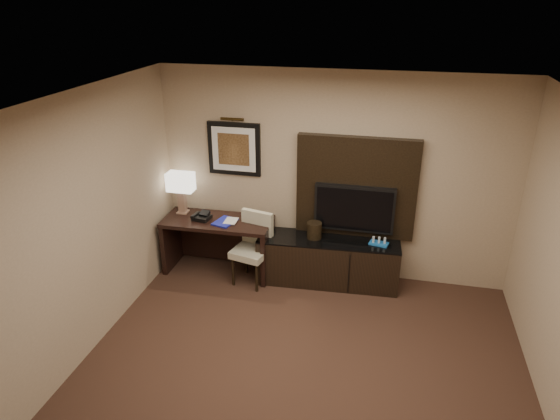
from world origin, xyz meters
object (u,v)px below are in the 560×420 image
(table_lamp, at_px, (182,193))
(ice_bucket, at_px, (314,230))
(credenza, at_px, (328,261))
(desk_phone, at_px, (202,216))
(desk_chair, at_px, (251,251))
(desk, at_px, (219,246))
(tv, at_px, (354,209))
(minibar_tray, at_px, (379,241))
(water_bottle, at_px, (250,215))

(table_lamp, relative_size, ice_bucket, 2.69)
(credenza, relative_size, desk_phone, 8.56)
(table_lamp, bearing_deg, desk_chair, -16.30)
(desk, xyz_separation_m, ice_bucket, (1.29, 0.05, 0.35))
(desk_phone, bearing_deg, tv, 15.30)
(table_lamp, bearing_deg, minibar_tray, -1.34)
(desk, xyz_separation_m, table_lamp, (-0.53, 0.12, 0.67))
(ice_bucket, bearing_deg, water_bottle, 179.59)
(table_lamp, xyz_separation_m, desk_phone, (0.33, -0.15, -0.23))
(desk_chair, distance_m, minibar_tray, 1.63)
(desk, height_order, water_bottle, water_bottle)
(table_lamp, bearing_deg, ice_bucket, -2.06)
(desk_phone, xyz_separation_m, water_bottle, (0.63, 0.09, 0.03))
(credenza, height_order, ice_bucket, ice_bucket)
(desk_chair, bearing_deg, table_lamp, 176.78)
(table_lamp, xyz_separation_m, water_bottle, (0.96, -0.06, -0.20))
(tv, xyz_separation_m, water_bottle, (-1.33, -0.13, -0.17))
(desk_chair, bearing_deg, water_bottle, 119.52)
(desk, xyz_separation_m, water_bottle, (0.43, 0.06, 0.47))
(credenza, bearing_deg, desk_chair, -169.66)
(tv, height_order, table_lamp, table_lamp)
(desk, bearing_deg, table_lamp, 166.11)
(tv, distance_m, table_lamp, 2.30)
(desk, distance_m, desk_phone, 0.48)
(minibar_tray, bearing_deg, desk_chair, -171.43)
(tv, xyz_separation_m, desk_chair, (-1.26, -0.37, -0.57))
(desk_chair, relative_size, table_lamp, 1.59)
(table_lamp, height_order, water_bottle, table_lamp)
(tv, bearing_deg, water_bottle, -174.44)
(desk_chair, height_order, water_bottle, water_bottle)
(tv, bearing_deg, table_lamp, -178.25)
(tv, xyz_separation_m, minibar_tray, (0.34, -0.13, -0.36))
(ice_bucket, xyz_separation_m, minibar_tray, (0.82, 0.00, -0.06))
(desk_chair, distance_m, table_lamp, 1.23)
(credenza, xyz_separation_m, water_bottle, (-1.04, 0.01, 0.54))
(table_lamp, height_order, desk_phone, table_lamp)
(desk_phone, distance_m, water_bottle, 0.64)
(ice_bucket, relative_size, minibar_tray, 0.91)
(water_bottle, bearing_deg, minibar_tray, -0.08)
(desk_phone, bearing_deg, desk_chair, -3.26)
(desk_chair, bearing_deg, ice_bucket, 30.00)
(desk, height_order, desk_phone, desk_phone)
(credenza, xyz_separation_m, ice_bucket, (-0.19, 0.00, 0.42))
(table_lamp, height_order, minibar_tray, table_lamp)
(water_bottle, bearing_deg, desk_chair, -73.56)
(desk, bearing_deg, credenza, 0.72)
(table_lamp, bearing_deg, desk, -12.67)
(minibar_tray, bearing_deg, water_bottle, 179.92)
(desk_chair, bearing_deg, tv, 29.60)
(tv, relative_size, desk_phone, 4.73)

